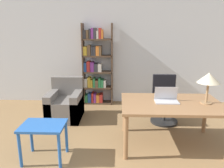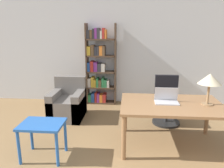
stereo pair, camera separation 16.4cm
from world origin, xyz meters
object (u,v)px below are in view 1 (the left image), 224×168
object	(u,v)px
desk	(171,107)
laptop	(166,99)
side_table_blue	(43,131)
armchair	(66,105)
bookshelf	(95,67)
table_lamp	(209,79)
office_chair	(164,102)

from	to	relation	value
desk	laptop	bearing A→B (deg)	150.14
side_table_blue	armchair	distance (m)	1.56
bookshelf	laptop	bearing A→B (deg)	-55.41
table_lamp	bookshelf	distance (m)	2.87
desk	side_table_blue	distance (m)	2.01
office_chair	armchair	size ratio (longest dim) A/B	1.13
desk	bookshelf	size ratio (longest dim) A/B	0.79
desk	table_lamp	xyz separation A→B (m)	(0.55, 0.00, 0.48)
laptop	office_chair	distance (m)	1.00
table_lamp	desk	bearing A→B (deg)	-179.99
laptop	office_chair	xyz separation A→B (m)	(0.17, 0.91, -0.36)
office_chair	bookshelf	distance (m)	1.96
table_lamp	bookshelf	world-z (taller)	bookshelf
laptop	bookshelf	bearing A→B (deg)	124.59
office_chair	side_table_blue	size ratio (longest dim) A/B	1.55
side_table_blue	desk	bearing A→B (deg)	14.67
laptop	table_lamp	world-z (taller)	table_lamp
table_lamp	side_table_blue	bearing A→B (deg)	-168.46
laptop	table_lamp	bearing A→B (deg)	-4.07
desk	side_table_blue	bearing A→B (deg)	-165.33
desk	bookshelf	xyz separation A→B (m)	(-1.46, 2.04, 0.29)
desk	bookshelf	world-z (taller)	bookshelf
table_lamp	office_chair	bearing A→B (deg)	115.55
table_lamp	side_table_blue	distance (m)	2.62
armchair	bookshelf	xyz separation A→B (m)	(0.55, 1.00, 0.65)
armchair	side_table_blue	bearing A→B (deg)	-87.59
desk	table_lamp	distance (m)	0.73
laptop	table_lamp	size ratio (longest dim) A/B	0.75
office_chair	side_table_blue	distance (m)	2.50
laptop	side_table_blue	size ratio (longest dim) A/B	0.60
office_chair	bookshelf	size ratio (longest dim) A/B	0.48
desk	office_chair	distance (m)	0.99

